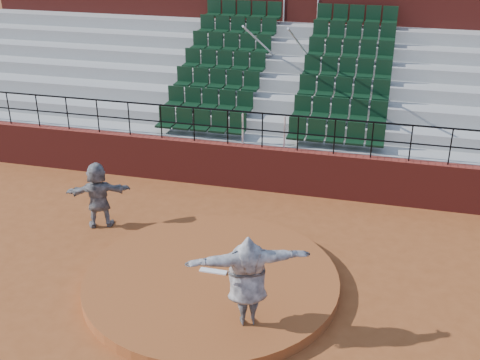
% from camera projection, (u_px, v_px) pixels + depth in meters
% --- Properties ---
extents(ground, '(90.00, 90.00, 0.00)m').
position_uv_depth(ground, '(212.00, 285.00, 13.05)').
color(ground, brown).
rests_on(ground, ground).
extents(pitchers_mound, '(5.50, 5.50, 0.25)m').
position_uv_depth(pitchers_mound, '(211.00, 280.00, 13.00)').
color(pitchers_mound, brown).
rests_on(pitchers_mound, ground).
extents(pitching_rubber, '(0.60, 0.15, 0.03)m').
position_uv_depth(pitching_rubber, '(213.00, 271.00, 13.07)').
color(pitching_rubber, white).
rests_on(pitching_rubber, pitchers_mound).
extents(boundary_wall, '(24.00, 0.30, 1.30)m').
position_uv_depth(boundary_wall, '(262.00, 168.00, 17.18)').
color(boundary_wall, maroon).
rests_on(boundary_wall, ground).
extents(wall_railing, '(24.04, 0.05, 1.03)m').
position_uv_depth(wall_railing, '(262.00, 123.00, 16.60)').
color(wall_railing, black).
rests_on(wall_railing, boundary_wall).
extents(seating_deck, '(24.00, 5.97, 4.63)m').
position_uv_depth(seating_deck, '(286.00, 104.00, 20.06)').
color(seating_deck, '#9A9A95').
rests_on(seating_deck, ground).
extents(press_box_facade, '(24.00, 3.00, 7.10)m').
position_uv_depth(press_box_facade, '(306.00, 19.00, 22.64)').
color(press_box_facade, maroon).
rests_on(press_box_facade, ground).
extents(pitcher, '(2.37, 1.48, 1.88)m').
position_uv_depth(pitcher, '(247.00, 280.00, 11.15)').
color(pitcher, black).
rests_on(pitcher, pitchers_mound).
extents(fielder, '(1.68, 1.10, 1.73)m').
position_uv_depth(fielder, '(98.00, 195.00, 15.12)').
color(fielder, black).
rests_on(fielder, ground).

